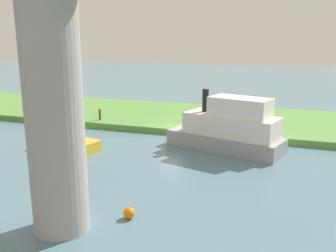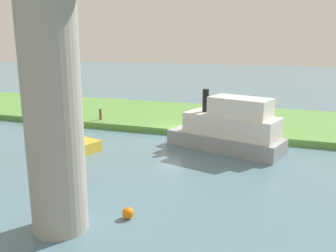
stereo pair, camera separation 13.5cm
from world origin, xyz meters
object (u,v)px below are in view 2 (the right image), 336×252
at_px(bridge_pylon, 52,100).
at_px(motorboat_red, 67,140).
at_px(mooring_post, 100,114).
at_px(pontoon_yellow, 55,126).
at_px(person_on_bank, 219,121).
at_px(motorboat_white, 229,129).
at_px(marker_buoy, 128,213).

height_order(bridge_pylon, motorboat_red, bridge_pylon).
bearing_deg(bridge_pylon, motorboat_red, -57.21).
xyz_separation_m(mooring_post, pontoon_yellow, (2.47, 3.18, -0.51)).
bearing_deg(person_on_bank, pontoon_yellow, 12.32).
relative_size(bridge_pylon, motorboat_white, 1.26).
bearing_deg(pontoon_yellow, bridge_pylon, 126.54).
relative_size(bridge_pylon, mooring_post, 11.12).
relative_size(motorboat_red, pontoon_yellow, 1.23).
bearing_deg(person_on_bank, bridge_pylon, 79.32).
xyz_separation_m(motorboat_white, pontoon_yellow, (14.52, -0.46, -1.05)).
distance_m(mooring_post, pontoon_yellow, 4.06).
relative_size(person_on_bank, marker_buoy, 2.78).
relative_size(person_on_bank, mooring_post, 1.46).
relative_size(motorboat_white, pontoon_yellow, 2.04).
relative_size(motorboat_white, marker_buoy, 16.84).
xyz_separation_m(bridge_pylon, mooring_post, (7.59, -16.76, -4.33)).
bearing_deg(pontoon_yellow, mooring_post, -127.91).
height_order(bridge_pylon, motorboat_white, bridge_pylon).
height_order(bridge_pylon, mooring_post, bridge_pylon).
bearing_deg(marker_buoy, motorboat_red, -43.76).
distance_m(person_on_bank, pontoon_yellow, 13.50).
distance_m(person_on_bank, mooring_post, 10.70).
xyz_separation_m(person_on_bank, pontoon_yellow, (13.17, 2.88, -0.73)).
bearing_deg(motorboat_red, mooring_post, -79.87).
distance_m(person_on_bank, motorboat_white, 3.61).
bearing_deg(mooring_post, person_on_bank, 178.39).
relative_size(person_on_bank, motorboat_red, 0.27).
height_order(motorboat_white, marker_buoy, motorboat_white).
relative_size(motorboat_white, motorboat_red, 1.66).
relative_size(mooring_post, pontoon_yellow, 0.23).
relative_size(person_on_bank, motorboat_white, 0.17).
xyz_separation_m(mooring_post, motorboat_red, (-1.23, 6.89, -0.41)).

